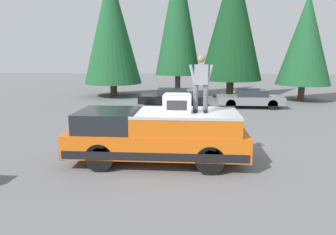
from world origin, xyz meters
TOP-DOWN VIEW (x-y plane):
  - ground_plane at (0.00, 0.00)m, footprint 90.00×90.00m
  - pickup_truck at (-0.14, 0.76)m, footprint 2.01×5.54m
  - compressor_unit at (-0.27, 0.14)m, footprint 0.65×0.84m
  - person_on_truck_bed at (-0.22, -0.56)m, footprint 0.29×0.72m
  - parked_car_grey at (10.47, -4.05)m, footprint 1.64×4.10m
  - parked_car_black at (10.54, 1.00)m, footprint 1.64×4.10m
  - conifer_far_left at (13.77, -8.35)m, footprint 3.79×3.79m
  - conifer_left at (14.56, -3.26)m, footprint 4.60×4.60m
  - conifer_center_left at (15.81, 0.80)m, footprint 3.61×3.61m
  - conifer_center_right at (15.28, 5.99)m, footprint 4.55×4.55m

SIDE VIEW (x-z plane):
  - ground_plane at x=0.00m, z-range 0.00..0.00m
  - parked_car_grey at x=10.47m, z-range 0.00..1.16m
  - parked_car_black at x=10.54m, z-range 0.00..1.16m
  - pickup_truck at x=-0.14m, z-range 0.05..1.70m
  - compressor_unit at x=-0.27m, z-range 1.65..2.21m
  - person_on_truck_bed at x=-0.22m, z-range 1.71..3.40m
  - conifer_far_left at x=13.77m, z-range 0.58..8.15m
  - conifer_center_right at x=15.28m, z-range 0.51..10.28m
  - conifer_left at x=14.56m, z-range 0.71..11.12m
  - conifer_center_left at x=15.81m, z-range 0.85..12.01m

